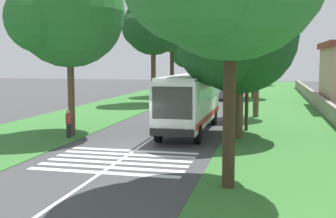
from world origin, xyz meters
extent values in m
plane|color=#424244|center=(0.00, 0.00, 0.00)|extent=(160.00, 160.00, 0.00)
cube|color=#387533|center=(15.00, 8.20, 0.02)|extent=(120.00, 8.00, 0.04)
cube|color=#387533|center=(15.00, -8.20, 0.02)|extent=(120.00, 8.00, 0.04)
cube|color=silver|center=(15.00, 0.00, 0.00)|extent=(110.00, 0.16, 0.01)
cube|color=white|center=(5.27, -1.80, 2.10)|extent=(11.00, 2.50, 2.90)
cube|color=slate|center=(5.57, -1.80, 2.62)|extent=(9.68, 2.54, 0.85)
cube|color=slate|center=(-0.19, -1.80, 2.45)|extent=(0.08, 2.20, 1.74)
cube|color=red|center=(5.27, -1.80, 1.10)|extent=(10.78, 2.53, 0.36)
cube|color=white|center=(5.27, -1.80, 3.64)|extent=(10.56, 2.30, 0.18)
cube|color=black|center=(-0.31, -1.80, 0.87)|extent=(0.16, 2.40, 0.40)
sphere|color=#F2EDCC|center=(-0.25, -1.00, 1.00)|extent=(0.24, 0.24, 0.24)
sphere|color=#F2EDCC|center=(-0.25, -2.60, 1.00)|extent=(0.24, 0.24, 0.24)
cylinder|color=black|center=(1.37, -0.65, 0.55)|extent=(1.10, 0.32, 1.10)
cylinder|color=black|center=(8.77, -0.65, 0.55)|extent=(1.10, 0.32, 1.10)
cylinder|color=black|center=(1.37, -2.95, 0.55)|extent=(1.10, 0.32, 1.10)
cylinder|color=black|center=(8.77, -2.95, 0.55)|extent=(1.10, 0.32, 1.10)
cube|color=silver|center=(-5.76, 0.00, 0.00)|extent=(0.45, 6.80, 0.01)
cube|color=silver|center=(-4.86, 0.00, 0.00)|extent=(0.45, 6.80, 0.01)
cube|color=silver|center=(-3.96, 0.00, 0.00)|extent=(0.45, 6.80, 0.01)
cube|color=silver|center=(-3.06, 0.00, 0.00)|extent=(0.45, 6.80, 0.01)
cube|color=silver|center=(-2.16, 0.00, 0.00)|extent=(0.45, 6.80, 0.01)
cube|color=silver|center=(-1.26, 0.00, 0.00)|extent=(0.45, 6.80, 0.01)
cube|color=#B21E1E|center=(22.82, 1.74, 0.53)|extent=(4.30, 1.75, 0.70)
cube|color=slate|center=(22.72, 1.74, 1.15)|extent=(2.00, 1.61, 0.55)
cylinder|color=black|center=(21.47, 2.52, 0.32)|extent=(0.64, 0.22, 0.64)
cylinder|color=black|center=(24.17, 2.52, 0.32)|extent=(0.64, 0.22, 0.64)
cylinder|color=black|center=(21.47, 0.96, 0.32)|extent=(0.64, 0.22, 0.64)
cylinder|color=black|center=(24.17, 0.96, 0.32)|extent=(0.64, 0.22, 0.64)
cube|color=gray|center=(30.04, -2.00, 0.53)|extent=(4.30, 1.75, 0.70)
cube|color=slate|center=(29.94, -2.00, 1.15)|extent=(2.00, 1.61, 0.55)
cylinder|color=black|center=(28.69, -1.22, 0.32)|extent=(0.64, 0.22, 0.64)
cylinder|color=black|center=(31.39, -1.22, 0.32)|extent=(0.64, 0.22, 0.64)
cylinder|color=black|center=(28.69, -2.78, 0.32)|extent=(0.64, 0.22, 0.64)
cylinder|color=black|center=(31.39, -2.78, 0.32)|extent=(0.64, 0.22, 0.64)
cube|color=gold|center=(35.10, -1.87, 0.53)|extent=(4.30, 1.75, 0.70)
cube|color=slate|center=(35.00, -1.87, 1.15)|extent=(2.00, 1.61, 0.55)
cylinder|color=black|center=(33.75, -1.09, 0.32)|extent=(0.64, 0.22, 0.64)
cylinder|color=black|center=(36.45, -1.09, 0.32)|extent=(0.64, 0.22, 0.64)
cylinder|color=black|center=(33.75, -2.65, 0.32)|extent=(0.64, 0.22, 0.64)
cylinder|color=black|center=(36.45, -2.65, 0.32)|extent=(0.64, 0.22, 0.64)
cylinder|color=#4C3826|center=(61.65, 5.09, 3.36)|extent=(0.51, 0.51, 6.65)
sphere|color=#286B2D|center=(61.65, 5.09, 8.25)|extent=(5.67, 5.67, 5.67)
sphere|color=#286B2D|center=(63.35, 5.09, 7.82)|extent=(3.78, 3.78, 3.78)
sphere|color=#286B2D|center=(60.23, 5.94, 7.82)|extent=(3.16, 3.16, 3.16)
cylinder|color=brown|center=(50.98, 5.89, 2.30)|extent=(0.46, 0.46, 4.53)
sphere|color=#19471E|center=(50.98, 5.89, 6.33)|extent=(6.41, 6.41, 6.41)
sphere|color=#19471E|center=(52.90, 5.89, 5.85)|extent=(4.23, 4.23, 4.23)
sphere|color=#19471E|center=(49.38, 6.85, 5.85)|extent=(4.75, 4.75, 4.75)
cylinder|color=brown|center=(2.25, 5.16, 2.90)|extent=(0.42, 0.42, 5.73)
sphere|color=#286B2D|center=(2.25, 5.16, 7.64)|extent=(6.79, 6.79, 6.79)
sphere|color=#286B2D|center=(4.28, 5.16, 7.13)|extent=(5.00, 5.00, 5.00)
sphere|color=#286B2D|center=(0.55, 6.18, 7.13)|extent=(4.05, 4.05, 4.05)
cylinder|color=#3D2D1E|center=(32.47, 5.45, 3.52)|extent=(0.52, 0.52, 6.97)
sphere|color=#1E5623|center=(32.47, 5.45, 8.60)|extent=(5.78, 5.78, 5.78)
sphere|color=#1E5623|center=(34.20, 5.45, 8.16)|extent=(4.27, 4.27, 4.27)
sphere|color=#1E5623|center=(31.02, 6.32, 8.16)|extent=(3.32, 3.32, 3.32)
cylinder|color=#4C3826|center=(22.05, 5.17, 3.34)|extent=(0.51, 0.51, 6.61)
sphere|color=#19471E|center=(22.05, 5.17, 8.38)|extent=(6.29, 6.29, 6.29)
sphere|color=#19471E|center=(23.94, 5.17, 7.91)|extent=(4.61, 4.61, 4.61)
sphere|color=#19471E|center=(20.48, 6.11, 7.91)|extent=(3.75, 3.75, 3.75)
cylinder|color=#4C3826|center=(32.76, -5.01, 3.46)|extent=(0.56, 0.56, 6.85)
sphere|color=#337A38|center=(32.76, -5.01, 8.82)|extent=(7.04, 7.04, 7.04)
sphere|color=#337A38|center=(34.87, -5.01, 8.30)|extent=(4.00, 4.00, 4.00)
sphere|color=#337A38|center=(31.00, -3.95, 8.30)|extent=(4.20, 4.20, 4.20)
cylinder|color=#4C3826|center=(62.43, -6.08, 3.42)|extent=(0.59, 0.59, 6.76)
sphere|color=#1E5623|center=(62.43, -6.08, 8.86)|extent=(7.50, 7.50, 7.50)
sphere|color=#1E5623|center=(64.68, -6.08, 8.30)|extent=(4.78, 4.78, 4.78)
sphere|color=#1E5623|center=(60.56, -4.95, 8.30)|extent=(4.67, 4.67, 4.67)
cylinder|color=#3D2D1E|center=(-6.77, -5.37, 3.12)|extent=(0.46, 0.46, 6.15)
cylinder|color=brown|center=(13.76, -5.80, 3.45)|extent=(0.47, 0.47, 6.81)
sphere|color=#286B2D|center=(13.76, -5.80, 8.14)|extent=(4.68, 4.68, 4.68)
sphere|color=#286B2D|center=(15.16, -5.80, 7.79)|extent=(2.73, 2.73, 2.73)
sphere|color=#286B2D|center=(12.59, -5.10, 7.79)|extent=(2.81, 2.81, 2.81)
cylinder|color=brown|center=(3.64, -5.05, 2.14)|extent=(0.52, 0.52, 4.20)
sphere|color=#19471E|center=(3.64, -5.05, 6.10)|extent=(6.78, 6.78, 6.78)
sphere|color=#19471E|center=(5.68, -5.05, 5.59)|extent=(5.05, 5.05, 5.05)
sphere|color=#19471E|center=(1.95, -4.04, 5.59)|extent=(4.81, 4.81, 4.81)
cylinder|color=#473828|center=(6.53, -5.38, 3.94)|extent=(0.24, 0.24, 7.80)
cube|color=#3D3326|center=(6.53, -5.38, 7.24)|extent=(0.12, 1.40, 0.12)
cube|color=gray|center=(20.00, -11.60, 0.69)|extent=(70.00, 0.40, 1.29)
cylinder|color=#26262D|center=(1.37, 4.96, 0.46)|extent=(0.28, 0.28, 0.85)
cylinder|color=#B23333|center=(1.37, 4.96, 1.19)|extent=(0.34, 0.34, 0.60)
sphere|color=tan|center=(1.37, 4.96, 1.61)|extent=(0.24, 0.24, 0.24)
camera|label=1|loc=(-22.33, -6.70, 4.68)|focal=46.06mm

